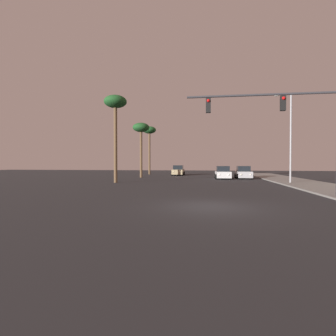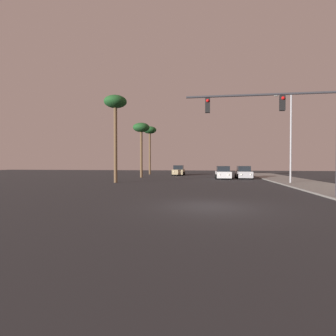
{
  "view_description": "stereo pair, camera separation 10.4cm",
  "coord_description": "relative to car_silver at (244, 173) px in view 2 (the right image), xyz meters",
  "views": [
    {
      "loc": [
        -0.29,
        -12.72,
        2.11
      ],
      "look_at": [
        -4.34,
        15.86,
        1.53
      ],
      "focal_mm": 28.0,
      "sensor_mm": 36.0,
      "label": 1
    },
    {
      "loc": [
        -0.19,
        -12.7,
        2.11
      ],
      "look_at": [
        -4.34,
        15.86,
        1.53
      ],
      "focal_mm": 28.0,
      "sensor_mm": 36.0,
      "label": 2
    }
  ],
  "objects": [
    {
      "name": "ground_plane",
      "position": [
        -4.79,
        -23.27,
        -0.76
      ],
      "size": [
        120.0,
        120.0,
        0.0
      ],
      "primitive_type": "plane",
      "color": "#28282B"
    },
    {
      "name": "sidewalk_right",
      "position": [
        4.71,
        -13.27,
        -0.7
      ],
      "size": [
        5.0,
        60.0,
        0.12
      ],
      "color": "gray",
      "rests_on": "ground"
    },
    {
      "name": "car_silver",
      "position": [
        0.0,
        0.0,
        0.0
      ],
      "size": [
        2.04,
        4.32,
        1.68
      ],
      "rotation": [
        0.0,
        0.0,
        3.13
      ],
      "color": "#B7B7BC",
      "rests_on": "ground"
    },
    {
      "name": "car_tan",
      "position": [
        -9.62,
        8.5,
        0.0
      ],
      "size": [
        2.04,
        4.31,
        1.68
      ],
      "rotation": [
        0.0,
        0.0,
        3.14
      ],
      "color": "tan",
      "rests_on": "ground"
    },
    {
      "name": "car_white",
      "position": [
        -2.76,
        -0.81,
        0.0
      ],
      "size": [
        2.04,
        4.33,
        1.68
      ],
      "rotation": [
        0.0,
        0.0,
        3.16
      ],
      "color": "silver",
      "rests_on": "ground"
    },
    {
      "name": "traffic_light_mast",
      "position": [
        -0.04,
        -19.46,
        4.05
      ],
      "size": [
        8.93,
        0.36,
        6.5
      ],
      "color": "#38383D",
      "rests_on": "sidewalk_right"
    },
    {
      "name": "street_lamp",
      "position": [
        3.32,
        -8.14,
        4.36
      ],
      "size": [
        1.74,
        0.24,
        9.0
      ],
      "color": "#99999E",
      "rests_on": "sidewalk_right"
    },
    {
      "name": "palm_tree_far",
      "position": [
        -15.12,
        10.73,
        6.83
      ],
      "size": [
        2.4,
        2.4,
        8.74
      ],
      "color": "brown",
      "rests_on": "ground"
    },
    {
      "name": "palm_tree_mid",
      "position": [
        -14.2,
        0.73,
        6.03
      ],
      "size": [
        2.4,
        2.4,
        7.84
      ],
      "color": "brown",
      "rests_on": "ground"
    },
    {
      "name": "palm_tree_near",
      "position": [
        -14.49,
        -9.27,
        7.28
      ],
      "size": [
        2.4,
        2.4,
        9.25
      ],
      "color": "brown",
      "rests_on": "ground"
    }
  ]
}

